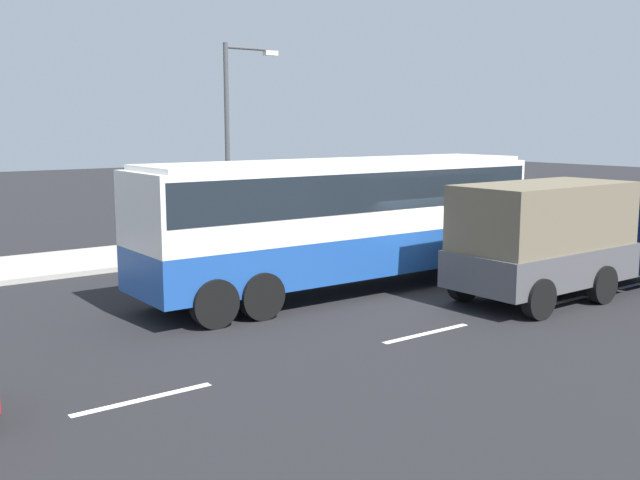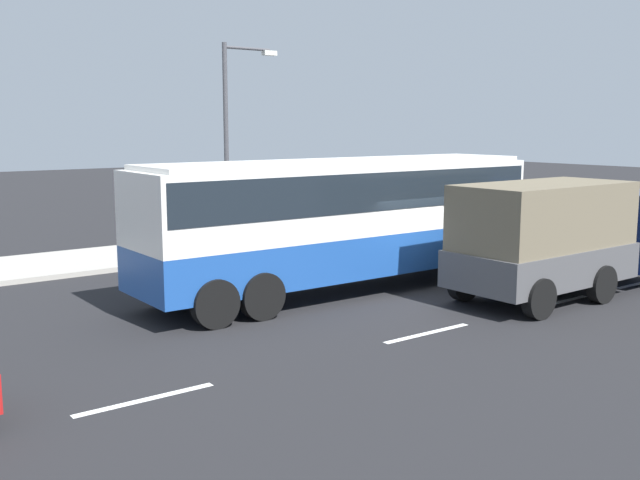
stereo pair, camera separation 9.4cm
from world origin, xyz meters
name	(u,v)px [view 1 (the left image)]	position (x,y,z in m)	size (l,w,h in m)	color
ground_plane	(408,292)	(0.00, 0.00, 0.00)	(120.00, 120.00, 0.00)	black
sidewalk_curb	(235,244)	(0.00, 9.16, 0.07)	(80.00, 4.00, 0.15)	#A8A399
lane_centreline	(492,318)	(-0.32, -3.16, 0.00)	(33.95, 0.16, 0.01)	white
coach_bus	(343,210)	(-1.33, 1.11, 2.17)	(11.45, 2.85, 3.50)	#1E4C9E
cargo_truck	(567,234)	(3.04, -2.69, 1.61)	(7.29, 2.60, 2.97)	navy
pedestrian_near_curb	(163,219)	(-2.68, 9.41, 1.18)	(0.32, 0.32, 1.78)	brown
pedestrian_at_crossing	(365,208)	(5.75, 8.64, 1.07)	(0.32, 0.32, 1.60)	brown
street_lamp	(233,131)	(-0.70, 7.94, 4.18)	(2.09, 0.24, 6.94)	#47474C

